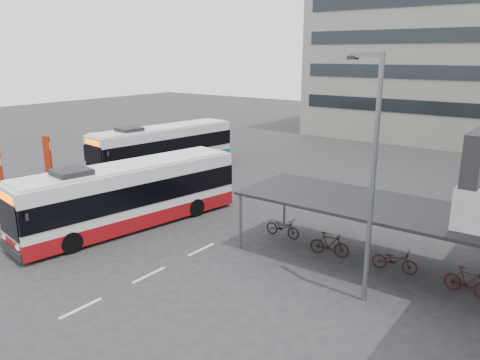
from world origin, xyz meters
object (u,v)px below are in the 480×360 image
Objects in this scene: bus_main at (130,195)px; pedestrian at (72,210)px; lamp_post at (371,167)px; bus_teal at (164,148)px.

bus_main is 6.62× the size of pedestrian.
bus_main is 2.88m from pedestrian.
pedestrian is 0.21× the size of lamp_post.
bus_teal is 1.39× the size of lamp_post.
bus_teal is 21.53m from lamp_post.
pedestrian is at bearing -153.22° from lamp_post.
bus_main is at bearing -49.83° from pedestrian.
pedestrian is 14.61m from lamp_post.
lamp_post reaches higher than bus_teal.
lamp_post is at bearing -18.76° from bus_teal.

